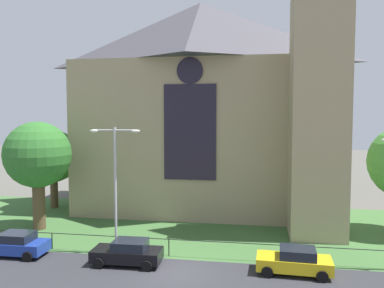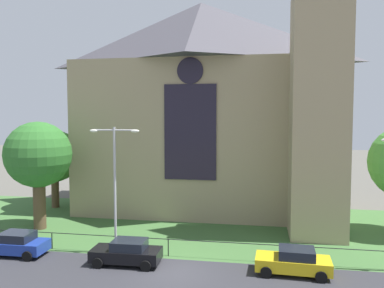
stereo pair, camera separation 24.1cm
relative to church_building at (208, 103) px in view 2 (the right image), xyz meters
name	(u,v)px [view 2 (the right image)]	position (x,y,z in m)	size (l,w,h in m)	color
ground	(201,225)	(0.23, -5.97, -10.27)	(160.00, 160.00, 0.00)	#56544C
road_asphalt	(167,287)	(0.23, -17.97, -10.27)	(120.00, 8.00, 0.01)	#2D2D33
grass_verge	(197,232)	(0.23, -7.97, -10.27)	(120.00, 20.00, 0.01)	#3D6633
church_building	(208,103)	(0.00, 0.00, 0.00)	(23.20, 16.20, 26.00)	tan
iron_railing	(168,241)	(-0.77, -13.47, -9.29)	(32.64, 0.07, 1.13)	black
tree_left_near	(38,156)	(-12.38, -9.21, -4.37)	(5.24, 5.24, 8.62)	brown
tree_left_far	(54,156)	(-15.01, -2.08, -5.19)	(5.11, 5.11, 7.68)	brown
streetlamp_near	(115,174)	(-4.30, -13.57, -4.98)	(3.37, 0.26, 8.33)	#B2B2B7
parked_car_blue	(15,244)	(-10.64, -15.02, -9.53)	(4.23, 2.08, 1.51)	#1E3899
parked_car_black	(127,252)	(-2.92, -15.30, -9.53)	(4.24, 2.11, 1.51)	black
parked_car_yellow	(294,261)	(6.97, -15.08, -9.53)	(4.28, 2.19, 1.51)	gold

